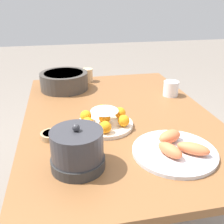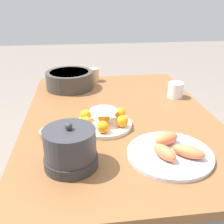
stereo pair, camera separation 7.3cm
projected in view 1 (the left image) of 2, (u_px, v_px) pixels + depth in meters
name	position (u px, v px, depth m)	size (l,w,h in m)	color
dining_table	(118.00, 133.00, 1.27)	(1.25, 0.87, 0.72)	brown
cake_plate	(105.00, 120.00, 1.11)	(0.24, 0.24, 0.08)	silver
serving_bowl	(64.00, 80.00, 1.54)	(0.28, 0.28, 0.10)	#3D3833
sauce_bowl	(51.00, 135.00, 1.03)	(0.08, 0.08, 0.02)	tan
seafood_platter	(175.00, 149.00, 0.93)	(0.30, 0.30, 0.06)	silver
cup_near	(171.00, 89.00, 1.44)	(0.08, 0.08, 0.08)	white
cup_far	(87.00, 75.00, 1.67)	(0.07, 0.07, 0.08)	#DBB27F
warming_pot	(77.00, 150.00, 0.84)	(0.18, 0.18, 0.16)	#2D2D2D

